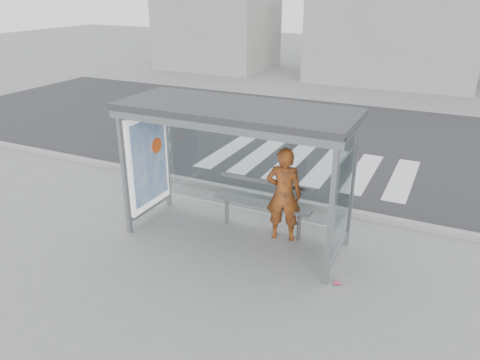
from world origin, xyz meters
name	(u,v)px	position (x,y,z in m)	size (l,w,h in m)	color
ground	(236,238)	(0.00, 0.00, 0.00)	(80.00, 80.00, 0.00)	slate
road	(332,139)	(0.00, 7.00, 0.00)	(30.00, 10.00, 0.01)	#232426
curb	(273,197)	(0.00, 1.95, 0.06)	(30.00, 0.18, 0.12)	gray
crosswalk	(308,164)	(0.00, 4.50, 0.00)	(5.55, 3.00, 0.00)	silver
bus_shelter	(219,137)	(-0.37, 0.06, 1.98)	(4.25, 1.65, 2.62)	gray
building_left	(218,14)	(-10.00, 18.00, 3.00)	(6.00, 5.00, 6.00)	gray
building_center	(396,30)	(0.00, 18.00, 2.50)	(8.00, 5.00, 5.00)	gray
person	(284,194)	(0.81, 0.41, 0.93)	(0.68, 0.44, 1.86)	#EC5C16
bench	(262,204)	(0.34, 0.50, 0.60)	(1.99, 0.33, 1.03)	slate
soda_can	(337,283)	(2.18, -0.65, 0.03)	(0.06, 0.06, 0.11)	#C83A70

